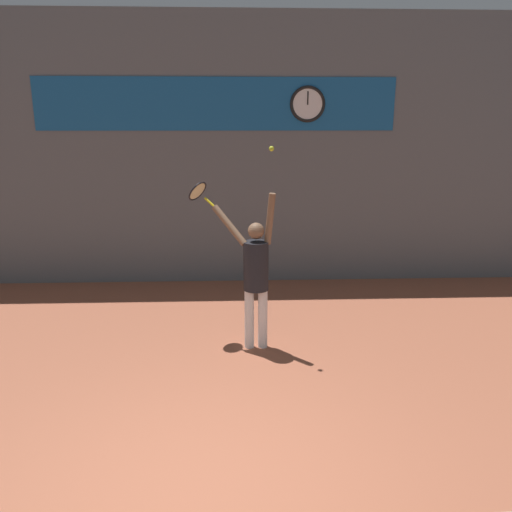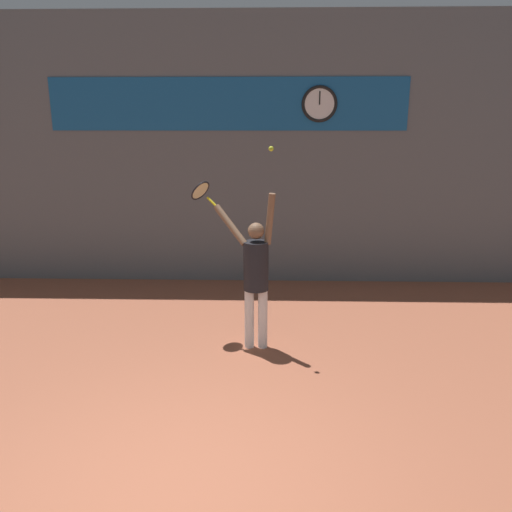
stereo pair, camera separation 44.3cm
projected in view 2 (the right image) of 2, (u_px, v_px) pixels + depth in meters
name	position (u px, v px, depth m)	size (l,w,h in m)	color
ground_plane	(175.00, 499.00, 4.19)	(18.00, 18.00, 0.00)	#9E563D
back_wall	(229.00, 153.00, 9.41)	(18.00, 0.10, 5.00)	slate
sponsor_banner	(228.00, 104.00, 9.12)	(6.58, 0.02, 0.94)	#195B9E
scoreboard_clock	(319.00, 104.00, 9.06)	(0.65, 0.06, 0.65)	white
tennis_player	(255.00, 271.00, 6.75)	(0.88, 0.55, 2.18)	white
tennis_racket	(201.00, 191.00, 6.96)	(0.43, 0.38, 0.35)	yellow
tennis_ball	(271.00, 149.00, 6.24)	(0.06, 0.06, 0.06)	#CCDB2D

